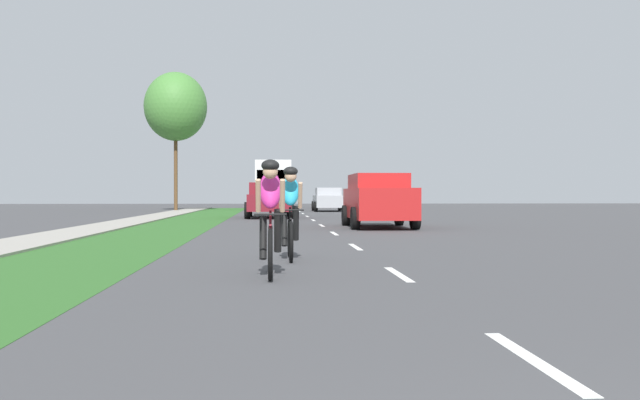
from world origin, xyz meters
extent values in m
plane|color=#424244|center=(0.00, 20.00, 0.00)|extent=(120.00, 120.00, 0.00)
cube|color=#2D6026|center=(-5.11, 20.00, 0.00)|extent=(2.78, 70.00, 0.01)
cube|color=#9E998E|center=(-7.36, 20.00, 0.00)|extent=(1.71, 70.00, 0.10)
cube|color=white|center=(0.00, 3.64, 0.00)|extent=(0.12, 1.80, 0.01)
cube|color=white|center=(0.00, 8.73, 0.00)|extent=(0.12, 1.80, 0.01)
cube|color=white|center=(0.00, 13.82, 0.00)|extent=(0.12, 1.80, 0.01)
cube|color=white|center=(0.00, 18.91, 0.00)|extent=(0.12, 1.80, 0.01)
cube|color=white|center=(0.00, 24.00, 0.00)|extent=(0.12, 1.80, 0.01)
cube|color=white|center=(0.00, 29.09, 0.00)|extent=(0.12, 1.80, 0.01)
cube|color=white|center=(0.00, 34.18, 0.00)|extent=(0.12, 1.80, 0.01)
cube|color=white|center=(0.00, 39.27, 0.00)|extent=(0.12, 1.80, 0.01)
cube|color=white|center=(0.00, 44.36, 0.00)|extent=(0.12, 1.80, 0.01)
cube|color=white|center=(0.00, 49.45, 0.00)|extent=(0.12, 1.80, 0.01)
torus|color=black|center=(-1.78, 9.12, 0.34)|extent=(0.06, 0.68, 0.68)
torus|color=black|center=(-1.78, 8.08, 0.34)|extent=(0.06, 0.68, 0.68)
cylinder|color=maroon|center=(-1.78, 8.50, 0.52)|extent=(0.04, 0.59, 0.43)
cylinder|color=maroon|center=(-1.78, 8.78, 0.62)|extent=(0.04, 0.04, 0.55)
cylinder|color=maroon|center=(-1.78, 8.55, 0.85)|extent=(0.03, 0.55, 0.03)
cylinder|color=black|center=(-1.78, 8.10, 0.86)|extent=(0.42, 0.02, 0.02)
ellipsoid|color=#CC2D8C|center=(-1.78, 8.62, 1.18)|extent=(0.30, 0.54, 0.63)
sphere|color=tan|center=(-1.78, 8.34, 1.42)|extent=(0.20, 0.20, 0.20)
ellipsoid|color=black|center=(-1.78, 8.34, 1.50)|extent=(0.24, 0.28, 0.16)
cylinder|color=tan|center=(-1.94, 8.34, 1.10)|extent=(0.07, 0.26, 0.45)
cylinder|color=tan|center=(-1.62, 8.34, 1.10)|extent=(0.07, 0.26, 0.45)
cylinder|color=black|center=(-1.88, 8.70, 0.52)|extent=(0.10, 0.30, 0.60)
cylinder|color=black|center=(-1.68, 8.65, 0.62)|extent=(0.10, 0.25, 0.61)
torus|color=black|center=(-1.45, 11.55, 0.34)|extent=(0.06, 0.68, 0.68)
torus|color=black|center=(-1.45, 10.51, 0.34)|extent=(0.06, 0.68, 0.68)
cylinder|color=black|center=(-1.45, 10.93, 0.52)|extent=(0.04, 0.59, 0.43)
cylinder|color=black|center=(-1.45, 11.21, 0.62)|extent=(0.04, 0.04, 0.55)
cylinder|color=black|center=(-1.45, 10.98, 0.85)|extent=(0.03, 0.55, 0.03)
cylinder|color=black|center=(-1.45, 10.53, 0.86)|extent=(0.42, 0.02, 0.02)
ellipsoid|color=#26A5CC|center=(-1.45, 11.05, 1.18)|extent=(0.30, 0.54, 0.63)
sphere|color=tan|center=(-1.45, 10.77, 1.42)|extent=(0.20, 0.20, 0.20)
ellipsoid|color=black|center=(-1.45, 10.77, 1.50)|extent=(0.24, 0.28, 0.16)
cylinder|color=tan|center=(-1.61, 10.77, 1.10)|extent=(0.07, 0.26, 0.45)
cylinder|color=tan|center=(-1.29, 10.77, 1.10)|extent=(0.07, 0.26, 0.45)
cylinder|color=black|center=(-1.55, 11.13, 0.52)|extent=(0.10, 0.30, 0.60)
cylinder|color=black|center=(-1.35, 11.08, 0.62)|extent=(0.10, 0.25, 0.61)
cube|color=red|center=(1.80, 22.40, 0.81)|extent=(1.90, 4.70, 1.00)
cube|color=red|center=(1.80, 22.60, 1.53)|extent=(1.71, 2.91, 0.52)
cube|color=#1E2833|center=(1.80, 21.34, 1.41)|extent=(1.56, 0.08, 0.44)
cylinder|color=black|center=(0.85, 20.99, 0.36)|extent=(0.25, 0.72, 0.72)
cylinder|color=black|center=(2.75, 20.99, 0.36)|extent=(0.25, 0.72, 0.72)
cylinder|color=black|center=(0.85, 23.81, 0.36)|extent=(0.25, 0.72, 0.72)
cylinder|color=black|center=(2.75, 23.81, 0.36)|extent=(0.25, 0.72, 0.72)
cube|color=maroon|center=(-1.89, 32.41, 0.72)|extent=(1.96, 5.10, 0.76)
cube|color=maroon|center=(-1.89, 31.65, 1.32)|extent=(1.80, 1.78, 0.64)
cube|color=#1E2833|center=(-1.89, 30.93, 1.30)|extent=(1.67, 0.08, 0.52)
cube|color=maroon|center=(-2.79, 33.43, 1.02)|extent=(0.08, 2.81, 0.40)
cube|color=maroon|center=(-0.98, 33.43, 1.02)|extent=(0.08, 2.81, 0.40)
cube|color=maroon|center=(-1.89, 34.92, 1.02)|extent=(1.80, 0.08, 0.40)
cylinder|color=black|center=(-2.87, 30.88, 0.38)|extent=(0.26, 0.76, 0.76)
cylinder|color=black|center=(-0.91, 30.88, 0.38)|extent=(0.26, 0.76, 0.76)
cylinder|color=black|center=(-2.87, 33.94, 0.38)|extent=(0.26, 0.76, 0.76)
cylinder|color=black|center=(-0.91, 33.94, 0.38)|extent=(0.26, 0.76, 0.76)
cube|color=#A5A8AD|center=(1.86, 44.37, 0.64)|extent=(1.76, 4.30, 0.76)
cube|color=#A5A8AD|center=(1.86, 44.52, 1.26)|extent=(1.55, 2.24, 0.52)
cube|color=#1E2833|center=(1.86, 43.55, 1.24)|extent=(1.44, 0.08, 0.44)
cylinder|color=black|center=(0.98, 43.04, 0.32)|extent=(0.22, 0.64, 0.64)
cylinder|color=black|center=(2.74, 43.04, 0.32)|extent=(0.22, 0.64, 0.64)
cylinder|color=black|center=(0.98, 45.70, 0.32)|extent=(0.22, 0.64, 0.64)
cylinder|color=black|center=(2.74, 45.70, 0.32)|extent=(0.22, 0.64, 0.64)
cube|color=silver|center=(-1.67, 53.40, 1.93)|extent=(2.50, 11.60, 3.10)
cube|color=#1E2833|center=(-1.67, 53.40, 2.33)|extent=(2.52, 10.67, 0.64)
cube|color=#1E2833|center=(-1.67, 47.63, 2.18)|extent=(2.25, 0.06, 1.20)
cylinder|color=black|center=(-2.92, 49.63, 0.48)|extent=(0.28, 0.96, 0.96)
cylinder|color=black|center=(-0.42, 49.63, 0.48)|extent=(0.28, 0.96, 0.96)
cylinder|color=black|center=(-2.92, 56.59, 0.48)|extent=(0.28, 0.96, 0.96)
cylinder|color=black|center=(-0.42, 56.59, 0.48)|extent=(0.28, 0.96, 0.96)
cylinder|color=brown|center=(-8.07, 45.89, 2.61)|extent=(0.24, 0.24, 5.22)
ellipsoid|color=#478438|center=(-8.07, 45.89, 6.86)|extent=(4.10, 4.10, 4.51)
camera|label=1|loc=(-1.76, -1.02, 1.12)|focal=39.66mm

